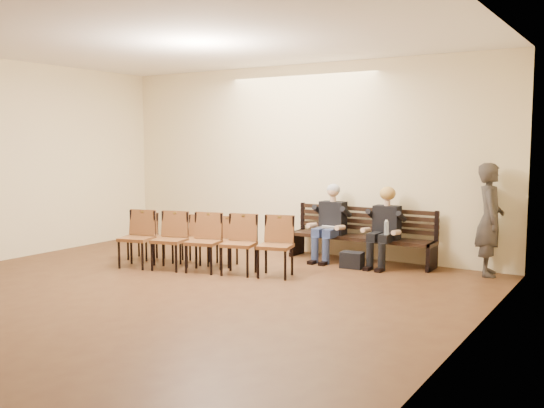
{
  "coord_description": "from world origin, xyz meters",
  "views": [
    {
      "loc": [
        5.57,
        -4.93,
        2.1
      ],
      "look_at": [
        -0.05,
        4.05,
        0.99
      ],
      "focal_mm": 40.0,
      "sensor_mm": 36.0,
      "label": 1
    }
  ],
  "objects": [
    {
      "name": "laptop",
      "position": [
        0.87,
        4.39,
        0.57
      ],
      "size": [
        0.36,
        0.31,
        0.23
      ],
      "primitive_type": "cube",
      "rotation": [
        0.0,
        0.0,
        0.2
      ],
      "color": "silver",
      "rests_on": "bench"
    },
    {
      "name": "room_walls",
      "position": [
        0.0,
        0.79,
        2.54
      ],
      "size": [
        8.02,
        10.01,
        3.51
      ],
      "color": "beige",
      "rests_on": "ground"
    },
    {
      "name": "ground",
      "position": [
        0.0,
        0.0,
        0.0
      ],
      "size": [
        10.0,
        10.0,
        0.0
      ],
      "primitive_type": "plane",
      "color": "#56371D",
      "rests_on": "ground"
    },
    {
      "name": "seated_woman",
      "position": [
        1.86,
        4.53,
        0.62
      ],
      "size": [
        0.53,
        0.74,
        1.24
      ],
      "primitive_type": null,
      "color": "black",
      "rests_on": "ground"
    },
    {
      "name": "chair_row_front",
      "position": [
        -1.24,
        2.99,
        0.41
      ],
      "size": [
        2.06,
        0.82,
        0.83
      ],
      "primitive_type": "cube",
      "rotation": [
        0.0,
        0.0,
        0.19
      ],
      "color": "brown",
      "rests_on": "ground"
    },
    {
      "name": "chair_row_back",
      "position": [
        -0.44,
        2.59,
        0.47
      ],
      "size": [
        2.95,
        1.23,
        0.95
      ],
      "primitive_type": "cube",
      "rotation": [
        0.0,
        0.0,
        0.25
      ],
      "color": "brown",
      "rests_on": "ground"
    },
    {
      "name": "seated_man",
      "position": [
        0.86,
        4.53,
        0.66
      ],
      "size": [
        0.55,
        0.76,
        1.32
      ],
      "primitive_type": null,
      "color": "black",
      "rests_on": "ground"
    },
    {
      "name": "passerby",
      "position": [
        3.5,
        4.75,
        1.01
      ],
      "size": [
        0.67,
        0.84,
        2.02
      ],
      "primitive_type": "imported",
      "rotation": [
        0.0,
        0.0,
        1.85
      ],
      "color": "#342F2B",
      "rests_on": "ground"
    },
    {
      "name": "bench",
      "position": [
        1.38,
        4.65,
        0.23
      ],
      "size": [
        2.6,
        0.9,
        0.45
      ],
      "primitive_type": "cube",
      "color": "black",
      "rests_on": "ground"
    },
    {
      "name": "bag",
      "position": [
        1.47,
        4.12,
        0.13
      ],
      "size": [
        0.38,
        0.28,
        0.27
      ],
      "primitive_type": "cube",
      "rotation": [
        0.0,
        0.0,
        0.1
      ],
      "color": "black",
      "rests_on": "ground"
    },
    {
      "name": "water_bottle",
      "position": [
        2.0,
        4.26,
        0.57
      ],
      "size": [
        0.09,
        0.09,
        0.24
      ],
      "primitive_type": "cylinder",
      "rotation": [
        0.0,
        0.0,
        -0.19
      ],
      "color": "silver",
      "rests_on": "bench"
    }
  ]
}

